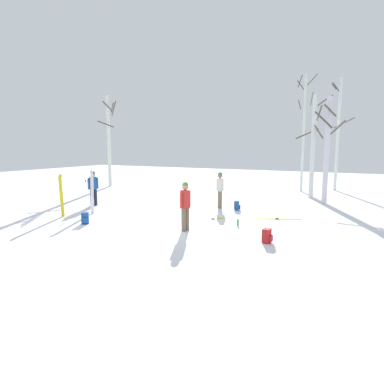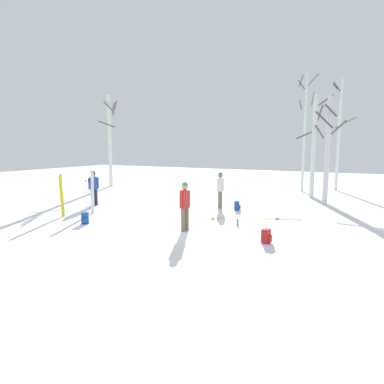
% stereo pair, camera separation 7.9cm
% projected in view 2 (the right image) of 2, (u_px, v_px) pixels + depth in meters
% --- Properties ---
extents(ground_plane, '(60.00, 60.00, 0.00)m').
position_uv_depth(ground_plane, '(151.00, 226.00, 12.03)').
color(ground_plane, white).
extents(person_0, '(0.34, 0.44, 1.72)m').
position_uv_depth(person_0, '(220.00, 188.00, 15.45)').
color(person_0, '#72604C').
rests_on(person_0, ground_plane).
extents(person_1, '(0.34, 0.51, 1.72)m').
position_uv_depth(person_1, '(185.00, 203.00, 11.24)').
color(person_1, '#72604C').
rests_on(person_1, ground_plane).
extents(person_2, '(0.34, 0.48, 1.72)m').
position_uv_depth(person_2, '(94.00, 186.00, 16.11)').
color(person_2, '#1E2338').
rests_on(person_2, ground_plane).
extents(ski_pair_planted_0, '(0.16, 0.11, 1.78)m').
position_uv_depth(ski_pair_planted_0, '(62.00, 196.00, 13.60)').
color(ski_pair_planted_0, yellow).
rests_on(ski_pair_planted_0, ground_plane).
extents(ski_pair_planted_1, '(0.14, 0.13, 1.90)m').
position_uv_depth(ski_pair_planted_1, '(92.00, 192.00, 14.24)').
color(ski_pair_planted_1, white).
rests_on(ski_pair_planted_1, ground_plane).
extents(ski_pair_lying_0, '(1.81, 0.82, 0.05)m').
position_uv_depth(ski_pair_lying_0, '(278.00, 219.00, 13.17)').
color(ski_pair_lying_0, yellow).
rests_on(ski_pair_lying_0, ground_plane).
extents(ski_pair_lying_1, '(1.29, 1.44, 0.05)m').
position_uv_depth(ski_pair_lying_1, '(214.00, 219.00, 13.19)').
color(ski_pair_lying_1, yellow).
rests_on(ski_pair_lying_1, ground_plane).
extents(ski_poles_0, '(0.07, 0.25, 1.44)m').
position_uv_depth(ski_poles_0, '(88.00, 194.00, 14.71)').
color(ski_poles_0, '#B2B2BC').
rests_on(ski_poles_0, ground_plane).
extents(backpack_0, '(0.30, 0.28, 0.44)m').
position_uv_depth(backpack_0, '(266.00, 236.00, 9.90)').
color(backpack_0, red).
rests_on(backpack_0, ground_plane).
extents(backpack_1, '(0.34, 0.34, 0.44)m').
position_uv_depth(backpack_1, '(85.00, 218.00, 12.38)').
color(backpack_1, '#1E4C99').
rests_on(backpack_1, ground_plane).
extents(backpack_2, '(0.33, 0.31, 0.44)m').
position_uv_depth(backpack_2, '(237.00, 206.00, 15.01)').
color(backpack_2, '#1E4C99').
rests_on(backpack_2, ground_plane).
extents(water_bottle_0, '(0.07, 0.07, 0.25)m').
position_uv_depth(water_bottle_0, '(238.00, 222.00, 12.11)').
color(water_bottle_0, green).
rests_on(water_bottle_0, ground_plane).
extents(birch_tree_0, '(1.09, 1.47, 6.55)m').
position_uv_depth(birch_tree_0, '(110.00, 139.00, 23.74)').
color(birch_tree_0, white).
rests_on(birch_tree_0, ground_plane).
extents(birch_tree_1, '(1.23, 1.24, 7.47)m').
position_uv_depth(birch_tree_1, '(305.00, 130.00, 20.84)').
color(birch_tree_1, silver).
rests_on(birch_tree_1, ground_plane).
extents(birch_tree_2, '(1.89, 1.54, 5.74)m').
position_uv_depth(birch_tree_2, '(314.00, 145.00, 18.24)').
color(birch_tree_2, silver).
rests_on(birch_tree_2, ground_plane).
extents(birch_tree_3, '(1.48, 1.48, 5.39)m').
position_uv_depth(birch_tree_3, '(328.00, 149.00, 16.42)').
color(birch_tree_3, silver).
rests_on(birch_tree_3, ground_plane).
extents(birch_tree_4, '(1.55, 1.55, 7.31)m').
position_uv_depth(birch_tree_4, '(339.00, 133.00, 21.33)').
color(birch_tree_4, silver).
rests_on(birch_tree_4, ground_plane).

